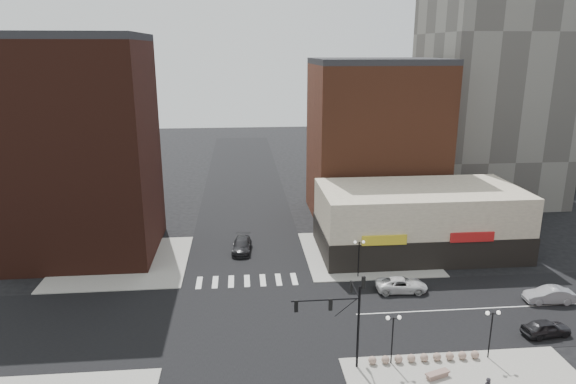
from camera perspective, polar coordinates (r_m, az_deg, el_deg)
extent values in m
plane|color=black|center=(48.89, -4.29, -13.96)|extent=(240.00, 240.00, 0.00)
cube|color=black|center=(48.89, -4.29, -13.95)|extent=(200.00, 14.00, 0.02)
cube|color=black|center=(48.89, -4.29, -13.94)|extent=(14.00, 200.00, 0.02)
cube|color=gray|center=(63.47, -17.90, -7.42)|extent=(15.00, 15.00, 0.12)
cube|color=gray|center=(63.67, 8.67, -6.73)|extent=(15.00, 15.00, 0.12)
cube|color=#391A12|center=(64.83, -21.98, 4.19)|extent=(16.00, 15.00, 25.00)
cube|color=#391A12|center=(84.73, -27.11, 1.57)|extent=(20.00, 18.00, 12.00)
cube|color=brown|center=(75.74, 9.62, 5.47)|extent=(18.00, 15.00, 22.00)
cube|color=beige|center=(64.60, 14.32, -2.99)|extent=(24.00, 12.00, 8.00)
cube|color=black|center=(65.35, 14.18, -4.90)|extent=(24.20, 12.20, 3.40)
cylinder|color=black|center=(40.97, 7.81, -14.74)|extent=(0.18, 0.18, 7.00)
cylinder|color=black|center=(39.28, 4.17, -11.87)|extent=(5.20, 0.11, 0.11)
cylinder|color=black|center=(39.89, 6.48, -12.62)|extent=(1.72, 0.06, 1.46)
cylinder|color=black|center=(41.07, 7.47, -10.68)|extent=(0.11, 3.00, 0.11)
cube|color=black|center=(39.19, 0.91, -12.56)|extent=(0.28, 0.18, 0.95)
sphere|color=red|center=(39.05, 0.91, -12.17)|extent=(0.16, 0.16, 0.16)
cube|color=black|center=(39.53, 4.75, -12.35)|extent=(0.28, 0.18, 0.95)
sphere|color=red|center=(39.39, 4.76, -11.97)|extent=(0.16, 0.16, 0.16)
cube|color=black|center=(42.38, 7.06, -10.39)|extent=(0.18, 0.28, 0.95)
sphere|color=red|center=(42.25, 7.07, -10.03)|extent=(0.16, 0.16, 0.16)
cube|color=black|center=(39.24, 8.38, -9.91)|extent=(0.28, 0.18, 0.95)
sphere|color=red|center=(39.12, 8.40, -9.52)|extent=(0.16, 0.16, 0.16)
cylinder|color=black|center=(42.51, 11.50, -15.87)|extent=(0.11, 0.11, 4.00)
cylinder|color=black|center=(41.56, 11.65, -13.63)|extent=(0.90, 0.06, 0.06)
sphere|color=white|center=(41.39, 11.04, -13.57)|extent=(0.32, 0.32, 0.32)
sphere|color=white|center=(41.64, 12.27, -13.46)|extent=(0.32, 0.32, 0.32)
cylinder|color=black|center=(45.32, 21.56, -14.60)|extent=(0.11, 0.11, 4.00)
cylinder|color=black|center=(44.43, 21.81, -12.47)|extent=(0.90, 0.06, 0.06)
sphere|color=white|center=(44.19, 21.29, -12.43)|extent=(0.32, 0.32, 0.32)
sphere|color=white|center=(44.58, 22.35, -12.28)|extent=(0.32, 0.32, 0.32)
cylinder|color=black|center=(56.49, 7.85, -7.42)|extent=(0.11, 0.11, 4.00)
cylinder|color=black|center=(55.78, 7.92, -5.62)|extent=(0.90, 0.06, 0.06)
sphere|color=white|center=(55.64, 7.47, -5.55)|extent=(0.32, 0.32, 0.32)
sphere|color=white|center=(55.85, 8.38, -5.51)|extent=(0.32, 0.32, 0.32)
sphere|color=#8A705F|center=(43.03, 9.37, -17.97)|extent=(0.65, 0.65, 0.65)
sphere|color=#8A705F|center=(43.29, 10.78, -17.83)|extent=(0.65, 0.65, 0.65)
sphere|color=#8A705F|center=(43.56, 12.17, -17.67)|extent=(0.65, 0.65, 0.65)
sphere|color=#8A705F|center=(43.87, 13.54, -17.51)|extent=(0.65, 0.65, 0.65)
sphere|color=#8A705F|center=(44.19, 14.89, -17.34)|extent=(0.65, 0.65, 0.65)
sphere|color=#8A705F|center=(44.54, 16.22, -17.17)|extent=(0.65, 0.65, 0.65)
sphere|color=#8A705F|center=(44.91, 17.53, -16.99)|extent=(0.65, 0.65, 0.65)
sphere|color=#8A705F|center=(45.30, 18.81, -16.80)|extent=(0.65, 0.65, 0.65)
sphere|color=#8A705F|center=(45.71, 20.06, -16.61)|extent=(0.65, 0.65, 0.65)
imported|color=silver|center=(54.79, 12.50, -10.01)|extent=(5.40, 2.72, 1.47)
imported|color=black|center=(51.26, 26.75, -13.33)|extent=(4.41, 2.19, 1.45)
imported|color=#9D9EA2|center=(57.41, 27.02, -10.17)|extent=(4.83, 1.93, 1.56)
imported|color=black|center=(63.61, -5.14, -5.93)|extent=(2.67, 5.59, 1.57)
cube|color=#86685C|center=(42.72, 16.26, -18.98)|extent=(1.79, 1.01, 0.32)
cube|color=#86685C|center=(42.59, 16.28, -18.73)|extent=(2.03, 1.19, 0.13)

